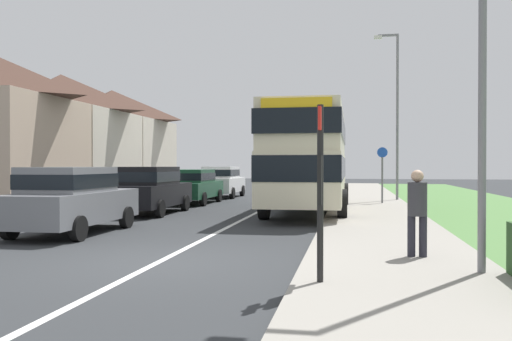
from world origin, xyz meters
The scene contains 14 objects.
ground_plane centered at (0.00, 0.00, 0.00)m, with size 120.00×120.00×0.00m, color #2D3033.
lane_marking_centre centered at (0.00, 8.00, 0.00)m, with size 0.14×60.00×0.01m, color silver.
pavement_near_side centered at (4.20, 6.00, 0.06)m, with size 3.20×68.00×0.12m, color gray.
double_decker_bus centered at (1.91, 10.56, 2.14)m, with size 2.80×9.68×3.70m.
parked_car_grey centered at (-3.60, 3.44, 0.93)m, with size 1.93×4.34×1.70m.
parked_car_black centered at (-3.69, 9.12, 0.93)m, with size 1.91×4.45×1.69m.
parked_car_dark_green centered at (-3.65, 14.25, 0.86)m, with size 1.92×4.44×1.55m.
parked_car_white centered at (-3.51, 19.21, 0.92)m, with size 1.94×4.18×1.68m.
pedestrian_at_stop centered at (4.59, 0.68, 0.98)m, with size 0.34×0.34×1.67m.
bus_stop_sign centered at (3.00, -1.69, 1.54)m, with size 0.09×0.52×2.60m.
cycle_route_sign centered at (4.75, 14.55, 1.43)m, with size 0.44×0.08×2.52m.
street_lamp_near centered at (5.28, -0.61, 4.19)m, with size 1.14×0.20×7.29m.
street_lamp_mid centered at (5.47, 16.99, 4.53)m, with size 1.14×0.20×7.94m.
house_terrace_far_side centered at (-12.02, 17.60, 3.32)m, with size 6.80×18.73×6.65m.
Camera 1 is at (3.43, -9.28, 1.76)m, focal length 37.91 mm.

